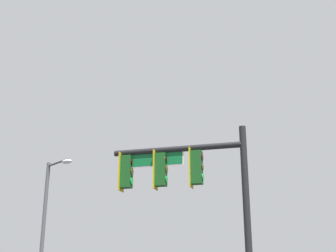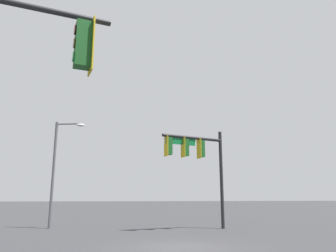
# 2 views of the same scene
# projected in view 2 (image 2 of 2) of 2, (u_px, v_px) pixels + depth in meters

# --- Properties ---
(ground_plane) EXTENTS (400.00, 400.00, 0.00)m
(ground_plane) POSITION_uv_depth(u_px,v_px,m) (179.00, 248.00, 13.06)
(ground_plane) COLOR #2D2D30
(signal_pole_near) EXTENTS (4.42, 1.33, 6.38)m
(signal_pole_near) POSITION_uv_depth(u_px,v_px,m) (198.00, 155.00, 21.29)
(signal_pole_near) COLOR black
(signal_pole_near) RESTS_ON ground_plane
(street_lamp) EXTENTS (1.98, 0.77, 7.10)m
(street_lamp) POSITION_uv_depth(u_px,v_px,m) (57.00, 165.00, 22.08)
(street_lamp) COLOR #4C4C51
(street_lamp) RESTS_ON ground_plane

